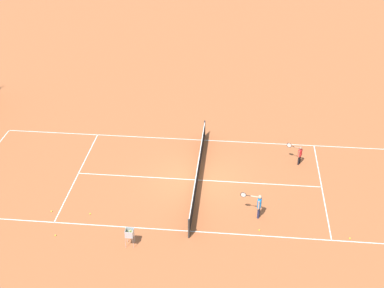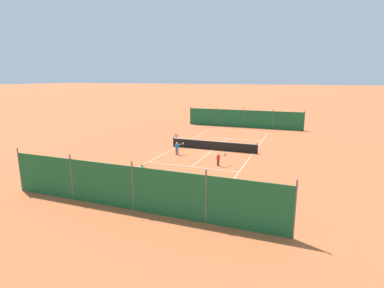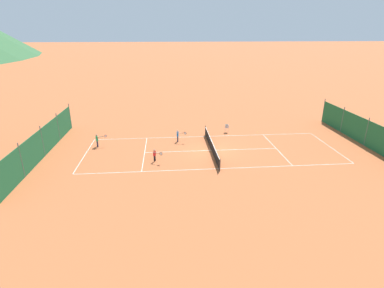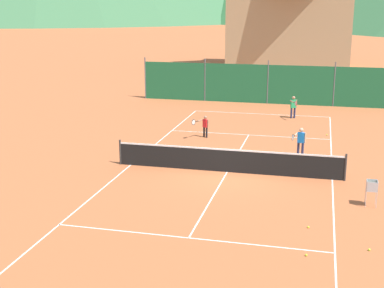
{
  "view_description": "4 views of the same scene",
  "coord_description": "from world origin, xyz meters",
  "px_view_note": "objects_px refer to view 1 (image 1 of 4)",
  "views": [
    {
      "loc": [
        22.87,
        1.95,
        16.11
      ],
      "look_at": [
        -1.63,
        -0.47,
        1.2
      ],
      "focal_mm": 50.0,
      "sensor_mm": 36.0,
      "label": 1
    },
    {
      "loc": [
        -8.72,
        29.06,
        7.39
      ],
      "look_at": [
        1.87,
        1.31,
        0.76
      ],
      "focal_mm": 28.0,
      "sensor_mm": 36.0,
      "label": 2
    },
    {
      "loc": [
        -26.49,
        4.23,
        10.82
      ],
      "look_at": [
        -0.82,
        1.96,
        1.03
      ],
      "focal_mm": 28.0,
      "sensor_mm": 36.0,
      "label": 3
    },
    {
      "loc": [
        3.44,
        -20.21,
        6.59
      ],
      "look_at": [
        -1.78,
        1.35,
        0.71
      ],
      "focal_mm": 50.0,
      "sensor_mm": 36.0,
      "label": 4
    }
  ],
  "objects_px": {
    "player_far_service": "(258,204)",
    "player_far_baseline": "(299,154)",
    "tennis_net": "(198,172)",
    "tennis_ball_service_box": "(90,214)",
    "tennis_ball_near_corner": "(259,230)",
    "tennis_ball_alley_left": "(55,235)",
    "tennis_ball_alley_right": "(350,238)",
    "tennis_ball_far_corner": "(52,211)",
    "ball_hopper": "(129,234)"
  },
  "relations": [
    {
      "from": "player_far_service",
      "to": "player_far_baseline",
      "type": "bearing_deg",
      "value": 155.06
    },
    {
      "from": "tennis_net",
      "to": "player_far_baseline",
      "type": "distance_m",
      "value": 5.74
    },
    {
      "from": "tennis_net",
      "to": "tennis_ball_service_box",
      "type": "distance_m",
      "value": 5.93
    },
    {
      "from": "tennis_net",
      "to": "tennis_ball_service_box",
      "type": "bearing_deg",
      "value": -55.53
    },
    {
      "from": "tennis_ball_near_corner",
      "to": "tennis_ball_service_box",
      "type": "distance_m",
      "value": 8.05
    },
    {
      "from": "player_far_baseline",
      "to": "player_far_service",
      "type": "distance_m",
      "value": 5.32
    },
    {
      "from": "tennis_ball_near_corner",
      "to": "tennis_ball_alley_left",
      "type": "bearing_deg",
      "value": -82.19
    },
    {
      "from": "tennis_ball_alley_left",
      "to": "tennis_ball_near_corner",
      "type": "bearing_deg",
      "value": 97.81
    },
    {
      "from": "player_far_baseline",
      "to": "tennis_ball_near_corner",
      "type": "relative_size",
      "value": 16.83
    },
    {
      "from": "tennis_ball_alley_right",
      "to": "player_far_baseline",
      "type": "bearing_deg",
      "value": -162.53
    },
    {
      "from": "tennis_ball_service_box",
      "to": "tennis_ball_far_corner",
      "type": "bearing_deg",
      "value": -89.98
    },
    {
      "from": "player_far_baseline",
      "to": "tennis_ball_service_box",
      "type": "height_order",
      "value": "player_far_baseline"
    },
    {
      "from": "tennis_ball_far_corner",
      "to": "tennis_ball_alley_right",
      "type": "height_order",
      "value": "same"
    },
    {
      "from": "tennis_net",
      "to": "tennis_ball_far_corner",
      "type": "bearing_deg",
      "value": -63.71
    },
    {
      "from": "tennis_ball_far_corner",
      "to": "ball_hopper",
      "type": "distance_m",
      "value": 4.7
    },
    {
      "from": "tennis_ball_alley_left",
      "to": "ball_hopper",
      "type": "bearing_deg",
      "value": 85.32
    },
    {
      "from": "player_far_baseline",
      "to": "tennis_ball_near_corner",
      "type": "height_order",
      "value": "player_far_baseline"
    },
    {
      "from": "player_far_service",
      "to": "ball_hopper",
      "type": "distance_m",
      "value": 6.19
    },
    {
      "from": "player_far_service",
      "to": "tennis_ball_far_corner",
      "type": "bearing_deg",
      "value": -86.4
    },
    {
      "from": "tennis_ball_service_box",
      "to": "ball_hopper",
      "type": "height_order",
      "value": "ball_hopper"
    },
    {
      "from": "tennis_net",
      "to": "tennis_ball_service_box",
      "type": "xyz_separation_m",
      "value": [
        3.34,
        -4.87,
        -0.47
      ]
    },
    {
      "from": "tennis_ball_alley_left",
      "to": "tennis_ball_far_corner",
      "type": "bearing_deg",
      "value": -156.3
    },
    {
      "from": "tennis_ball_service_box",
      "to": "tennis_ball_alley_left",
      "type": "distance_m",
      "value": 2.04
    },
    {
      "from": "tennis_net",
      "to": "tennis_ball_far_corner",
      "type": "distance_m",
      "value": 7.56
    },
    {
      "from": "ball_hopper",
      "to": "tennis_net",
      "type": "bearing_deg",
      "value": 154.42
    },
    {
      "from": "tennis_ball_service_box",
      "to": "tennis_ball_far_corner",
      "type": "relative_size",
      "value": 1.0
    },
    {
      "from": "player_far_service",
      "to": "tennis_ball_near_corner",
      "type": "distance_m",
      "value": 1.25
    },
    {
      "from": "player_far_baseline",
      "to": "tennis_ball_alley_right",
      "type": "bearing_deg",
      "value": 17.47
    },
    {
      "from": "tennis_net",
      "to": "tennis_ball_alley_right",
      "type": "relative_size",
      "value": 139.09
    },
    {
      "from": "tennis_net",
      "to": "tennis_ball_far_corner",
      "type": "relative_size",
      "value": 139.09
    },
    {
      "from": "player_far_baseline",
      "to": "tennis_ball_near_corner",
      "type": "xyz_separation_m",
      "value": [
        5.85,
        -2.16,
        -0.62
      ]
    },
    {
      "from": "tennis_net",
      "to": "tennis_ball_alley_left",
      "type": "distance_m",
      "value": 7.86
    },
    {
      "from": "tennis_net",
      "to": "tennis_ball_near_corner",
      "type": "relative_size",
      "value": 139.09
    },
    {
      "from": "player_far_baseline",
      "to": "tennis_ball_alley_right",
      "type": "distance_m",
      "value": 6.33
    },
    {
      "from": "tennis_ball_alley_right",
      "to": "tennis_ball_far_corner",
      "type": "bearing_deg",
      "value": -92.3
    },
    {
      "from": "tennis_ball_alley_left",
      "to": "tennis_ball_alley_right",
      "type": "height_order",
      "value": "same"
    },
    {
      "from": "player_far_baseline",
      "to": "tennis_ball_far_corner",
      "type": "bearing_deg",
      "value": -65.78
    },
    {
      "from": "tennis_net",
      "to": "tennis_ball_alley_right",
      "type": "xyz_separation_m",
      "value": [
        3.91,
        7.23,
        -0.47
      ]
    },
    {
      "from": "tennis_ball_service_box",
      "to": "tennis_ball_alley_left",
      "type": "height_order",
      "value": "same"
    },
    {
      "from": "player_far_service",
      "to": "ball_hopper",
      "type": "xyz_separation_m",
      "value": [
        2.58,
        -5.63,
        -0.08
      ]
    },
    {
      "from": "tennis_ball_service_box",
      "to": "tennis_ball_alley_right",
      "type": "height_order",
      "value": "same"
    },
    {
      "from": "tennis_ball_service_box",
      "to": "tennis_ball_far_corner",
      "type": "height_order",
      "value": "same"
    },
    {
      "from": "player_far_baseline",
      "to": "ball_hopper",
      "type": "xyz_separation_m",
      "value": [
        7.4,
        -7.87,
        0.01
      ]
    },
    {
      "from": "tennis_net",
      "to": "tennis_ball_far_corner",
      "type": "height_order",
      "value": "tennis_net"
    },
    {
      "from": "tennis_net",
      "to": "tennis_ball_alley_right",
      "type": "height_order",
      "value": "tennis_net"
    },
    {
      "from": "tennis_ball_near_corner",
      "to": "tennis_ball_far_corner",
      "type": "relative_size",
      "value": 1.0
    },
    {
      "from": "tennis_ball_alley_right",
      "to": "tennis_ball_alley_left",
      "type": "bearing_deg",
      "value": -85.22
    },
    {
      "from": "tennis_ball_alley_left",
      "to": "player_far_service",
      "type": "bearing_deg",
      "value": 104.09
    },
    {
      "from": "player_far_baseline",
      "to": "tennis_ball_near_corner",
      "type": "distance_m",
      "value": 6.27
    },
    {
      "from": "tennis_net",
      "to": "player_far_service",
      "type": "xyz_separation_m",
      "value": [
        2.72,
        3.09,
        0.24
      ]
    }
  ]
}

